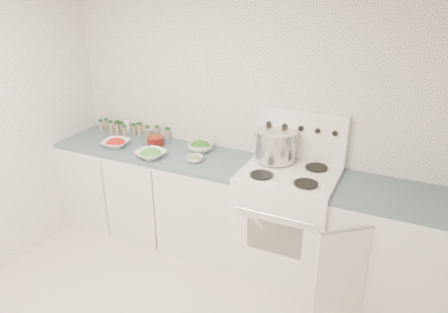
% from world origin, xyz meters
% --- Properties ---
extents(room_walls, '(3.54, 3.04, 2.52)m').
position_xyz_m(room_walls, '(0.00, 0.00, 1.56)').
color(room_walls, white).
rests_on(room_walls, ground).
extents(counter_left, '(1.85, 0.62, 0.90)m').
position_xyz_m(counter_left, '(-0.82, 1.19, 0.45)').
color(counter_left, white).
rests_on(counter_left, ground).
extents(stove, '(0.76, 0.70, 1.36)m').
position_xyz_m(stove, '(0.48, 1.19, 0.50)').
color(stove, white).
rests_on(stove, ground).
extents(counter_right, '(0.89, 0.87, 0.90)m').
position_xyz_m(counter_right, '(1.30, 1.19, 0.45)').
color(counter_right, white).
rests_on(counter_right, ground).
extents(stock_pot, '(0.36, 0.34, 0.26)m').
position_xyz_m(stock_pot, '(0.30, 1.34, 1.09)').
color(stock_pot, silver).
rests_on(stock_pot, stove).
extents(bowl_tomato, '(0.27, 0.27, 0.08)m').
position_xyz_m(bowl_tomato, '(-1.18, 1.09, 0.93)').
color(bowl_tomato, white).
rests_on(bowl_tomato, counter_left).
extents(bowl_snowpea, '(0.30, 0.30, 0.08)m').
position_xyz_m(bowl_snowpea, '(-0.74, 1.01, 0.94)').
color(bowl_snowpea, white).
rests_on(bowl_snowpea, counter_left).
extents(bowl_broccoli, '(0.30, 0.30, 0.10)m').
position_xyz_m(bowl_broccoli, '(-0.41, 1.34, 0.94)').
color(bowl_broccoli, white).
rests_on(bowl_broccoli, counter_left).
extents(bowl_zucchini, '(0.19, 0.19, 0.06)m').
position_xyz_m(bowl_zucchini, '(-0.35, 1.10, 0.93)').
color(bowl_zucchini, white).
rests_on(bowl_zucchini, counter_left).
extents(bowl_pepper, '(0.16, 0.16, 0.10)m').
position_xyz_m(bowl_pepper, '(-0.86, 1.28, 0.95)').
color(bowl_pepper, '#5A110F').
rests_on(bowl_pepper, counter_left).
extents(salt_canister, '(0.08, 0.08, 0.13)m').
position_xyz_m(salt_canister, '(-1.31, 1.45, 0.96)').
color(salt_canister, white).
rests_on(salt_canister, counter_left).
extents(tin_can, '(0.09, 0.09, 0.10)m').
position_xyz_m(tin_can, '(-0.99, 1.38, 0.95)').
color(tin_can, '#B8AA9B').
rests_on(tin_can, counter_left).
extents(spice_cluster, '(0.78, 0.15, 0.13)m').
position_xyz_m(spice_cluster, '(-1.26, 1.41, 0.96)').
color(spice_cluster, gray).
rests_on(spice_cluster, counter_left).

